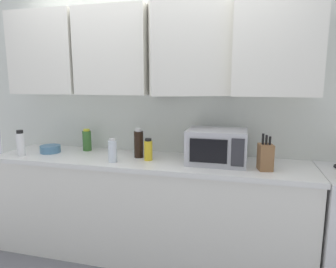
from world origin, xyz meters
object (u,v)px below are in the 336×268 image
at_px(bottle_green_oil, 87,140).
at_px(bottle_white_jar, 21,144).
at_px(bowl_ceramic_small, 50,149).
at_px(knife_block, 265,157).
at_px(bottle_soy_dark, 139,144).
at_px(bottle_yellow_mustard, 148,150).
at_px(microwave, 217,146).
at_px(bottle_clear_tall, 113,151).

bearing_deg(bottle_green_oil, bottle_white_jar, -144.23).
bearing_deg(bowl_ceramic_small, bottle_green_oil, 29.15).
relative_size(knife_block, bottle_white_jar, 1.20).
xyz_separation_m(bottle_soy_dark, bottle_white_jar, (-1.05, -0.21, -0.01)).
height_order(bottle_yellow_mustard, bowl_ceramic_small, bottle_yellow_mustard).
height_order(knife_block, bottle_white_jar, knife_block).
xyz_separation_m(microwave, bottle_green_oil, (-1.27, 0.14, -0.04)).
height_order(bottle_yellow_mustard, bottle_soy_dark, bottle_soy_dark).
bearing_deg(bowl_ceramic_small, bottle_soy_dark, 2.52).
relative_size(bottle_clear_tall, bowl_ceramic_small, 1.08).
xyz_separation_m(bottle_green_oil, bottle_clear_tall, (0.42, -0.33, -0.01)).
height_order(bottle_soy_dark, bottle_clear_tall, bottle_soy_dark).
bearing_deg(bottle_soy_dark, bottle_white_jar, -168.53).
bearing_deg(bottle_clear_tall, bowl_ceramic_small, 167.03).
distance_m(microwave, bottle_clear_tall, 0.86).
height_order(bottle_clear_tall, bottle_white_jar, bottle_white_jar).
xyz_separation_m(bottle_green_oil, bowl_ceramic_small, (-0.30, -0.17, -0.07)).
height_order(bottle_soy_dark, bowl_ceramic_small, bottle_soy_dark).
xyz_separation_m(microwave, bottle_yellow_mustard, (-0.57, -0.06, -0.05)).
bearing_deg(bowl_ceramic_small, microwave, 0.81).
distance_m(microwave, bottle_white_jar, 1.75).
bearing_deg(bottle_green_oil, microwave, -6.44).
bearing_deg(microwave, bottle_yellow_mustard, -174.42).
bearing_deg(bottle_soy_dark, bottle_clear_tall, -127.55).
relative_size(bottle_clear_tall, bottle_white_jar, 0.85).
bearing_deg(bottle_clear_tall, knife_block, 3.76).
distance_m(bottle_green_oil, bottle_yellow_mustard, 0.72).
xyz_separation_m(bottle_yellow_mustard, bottle_white_jar, (-1.16, -0.14, 0.02)).
bearing_deg(bottle_white_jar, microwave, 6.46).
relative_size(bottle_green_oil, bottle_soy_dark, 0.81).
height_order(microwave, knife_block, knife_block).
height_order(microwave, bowl_ceramic_small, microwave).
relative_size(bottle_yellow_mustard, bottle_soy_dark, 0.72).
xyz_separation_m(microwave, bottle_white_jar, (-1.74, -0.20, -0.03)).
bearing_deg(bowl_ceramic_small, knife_block, -2.53).
height_order(knife_block, bottle_yellow_mustard, knife_block).
height_order(knife_block, bottle_green_oil, knife_block).
xyz_separation_m(bottle_soy_dark, bowl_ceramic_small, (-0.88, -0.04, -0.09)).
distance_m(microwave, bottle_green_oil, 1.28).
xyz_separation_m(bottle_yellow_mustard, bottle_clear_tall, (-0.27, -0.13, 0.00)).
bearing_deg(bottle_soy_dark, knife_block, -6.66).
bearing_deg(knife_block, bottle_soy_dark, 173.34).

